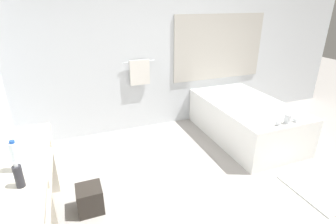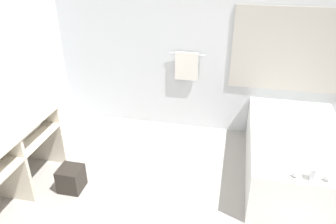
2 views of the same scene
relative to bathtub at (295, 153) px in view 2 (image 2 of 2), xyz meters
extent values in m
cube|color=silver|center=(-1.15, 0.95, 1.03)|extent=(7.40, 0.06, 2.70)
cube|color=#B7B2A8|center=(0.00, 0.91, 0.96)|extent=(1.70, 0.02, 1.10)
cylinder|color=silver|center=(-1.45, 0.88, 0.83)|extent=(0.50, 0.02, 0.02)
cube|color=silver|center=(-1.45, 0.87, 0.66)|extent=(0.32, 0.04, 0.40)
cube|color=beige|center=(-3.05, -1.06, 0.26)|extent=(0.55, 1.40, 0.02)
cylinder|color=white|center=(-3.05, -0.84, 0.47)|extent=(0.36, 0.36, 0.14)
cube|color=beige|center=(-3.05, -1.06, 0.08)|extent=(0.54, 0.04, 0.81)
cube|color=beige|center=(-3.05, -0.34, 0.08)|extent=(0.54, 0.04, 0.81)
cylinder|color=silver|center=(-3.00, -0.69, 0.33)|extent=(0.13, 0.41, 0.13)
cube|color=white|center=(0.00, 0.00, -0.03)|extent=(1.06, 1.82, 0.58)
ellipsoid|color=white|center=(0.00, 0.00, 0.11)|extent=(0.77, 1.31, 0.30)
cube|color=silver|center=(0.00, -0.81, 0.32)|extent=(0.04, 0.07, 0.12)
sphere|color=silver|center=(-0.14, -0.81, 0.29)|extent=(0.06, 0.06, 0.06)
sphere|color=silver|center=(0.14, -0.81, 0.29)|extent=(0.06, 0.06, 0.06)
cube|color=#2D2823|center=(-2.48, -0.79, -0.18)|extent=(0.26, 0.26, 0.28)
camera|label=1|loc=(-2.50, -3.07, 1.70)|focal=28.00mm
camera|label=2|loc=(-0.79, -3.42, 2.21)|focal=35.00mm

